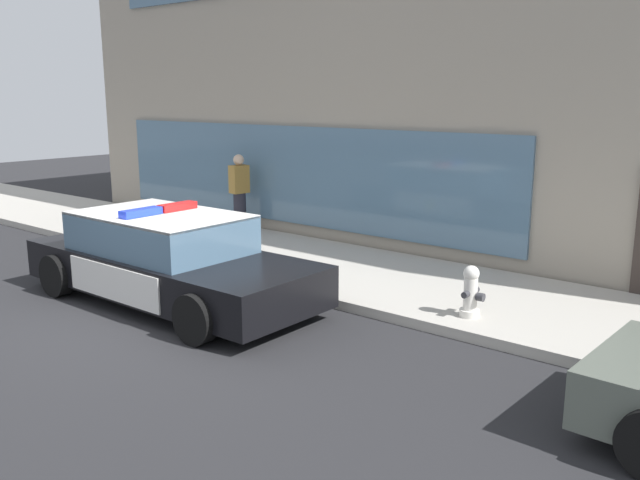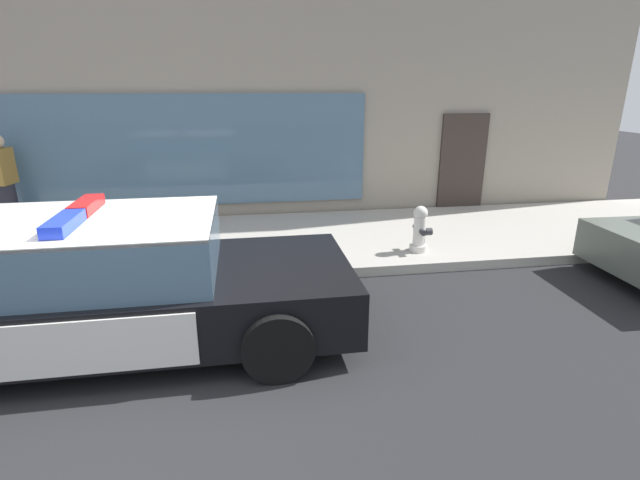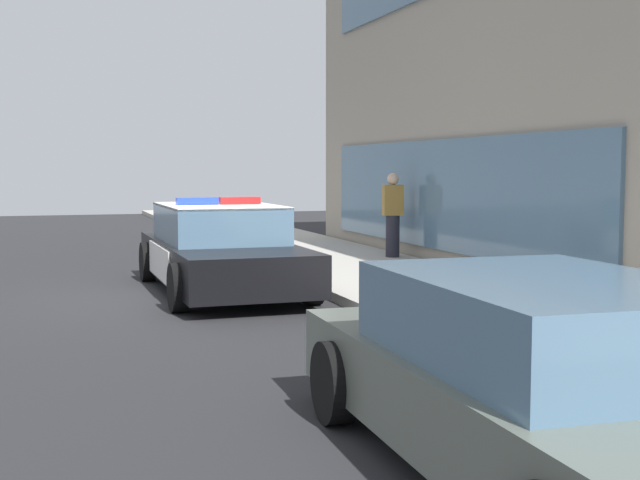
{
  "view_description": "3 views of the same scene",
  "coord_description": "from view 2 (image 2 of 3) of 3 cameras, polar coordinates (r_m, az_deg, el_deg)",
  "views": [
    {
      "loc": [
        7.64,
        -5.66,
        3.17
      ],
      "look_at": [
        1.37,
        1.98,
        1.0
      ],
      "focal_mm": 37.5,
      "sensor_mm": 36.0,
      "label": 1
    },
    {
      "loc": [
        1.01,
        -4.18,
        2.63
      ],
      "look_at": [
        1.86,
        1.15,
        0.85
      ],
      "focal_mm": 26.25,
      "sensor_mm": 36.0,
      "label": 2
    },
    {
      "loc": [
        12.58,
        -2.08,
        1.96
      ],
      "look_at": [
        1.27,
        1.64,
        0.94
      ],
      "focal_mm": 47.23,
      "sensor_mm": 36.0,
      "label": 3
    }
  ],
  "objects": [
    {
      "name": "pedestrian_on_sidewalk",
      "position": [
        9.9,
        -34.01,
        5.74
      ],
      "size": [
        0.33,
        0.44,
        1.71
      ],
      "rotation": [
        0.0,
        0.0,
        6.11
      ],
      "color": "#23232D",
      "rests_on": "sidewalk"
    },
    {
      "name": "storefront_building",
      "position": [
        13.48,
        -14.0,
        23.82
      ],
      "size": [
        18.06,
        8.19,
        8.11
      ],
      "color": "gray",
      "rests_on": "ground"
    },
    {
      "name": "ground",
      "position": [
        5.04,
        -19.83,
        -14.42
      ],
      "size": [
        48.0,
        48.0,
        0.0
      ],
      "primitive_type": "plane",
      "color": "#262628"
    },
    {
      "name": "police_cruiser",
      "position": [
        5.35,
        -24.99,
        -4.9
      ],
      "size": [
        5.07,
        2.16,
        1.49
      ],
      "rotation": [
        0.0,
        0.0,
        0.01
      ],
      "color": "black",
      "rests_on": "ground"
    },
    {
      "name": "fire_hydrant",
      "position": [
        7.46,
        12.08,
        1.28
      ],
      "size": [
        0.34,
        0.39,
        0.73
      ],
      "color": "silver",
      "rests_on": "sidewalk"
    },
    {
      "name": "sidewalk",
      "position": [
        8.15,
        -15.69,
        -0.71
      ],
      "size": [
        48.0,
        3.2,
        0.15
      ],
      "primitive_type": "cube",
      "color": "#B2ADA3",
      "rests_on": "ground"
    }
  ]
}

